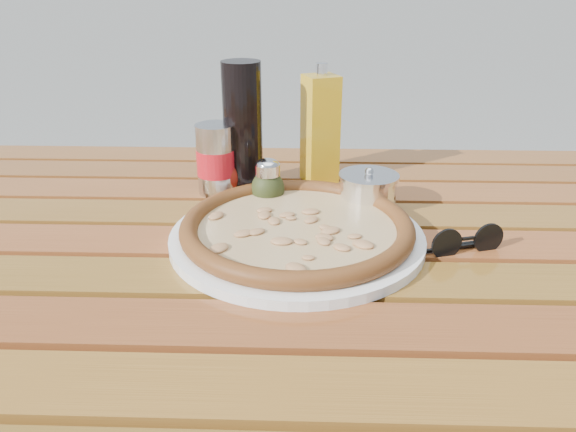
{
  "coord_description": "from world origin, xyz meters",
  "views": [
    {
      "loc": [
        0.02,
        -0.72,
        1.11
      ],
      "look_at": [
        0.0,
        0.02,
        0.78
      ],
      "focal_mm": 35.0,
      "sensor_mm": 36.0,
      "label": 1
    }
  ],
  "objects_px": {
    "sunglasses": "(466,242)",
    "table": "(288,286)",
    "dark_bottle": "(243,127)",
    "olive_oil_cruet": "(320,129)",
    "pepper_shaker": "(226,170)",
    "plate": "(297,237)",
    "soda_can": "(216,160)",
    "pizza": "(297,227)",
    "parmesan_tin": "(368,191)",
    "oregano_shaker": "(268,184)"
  },
  "relations": [
    {
      "from": "plate",
      "to": "sunglasses",
      "type": "distance_m",
      "value": 0.23
    },
    {
      "from": "parmesan_tin",
      "to": "sunglasses",
      "type": "distance_m",
      "value": 0.19
    },
    {
      "from": "soda_can",
      "to": "plate",
      "type": "bearing_deg",
      "value": -53.23
    },
    {
      "from": "table",
      "to": "plate",
      "type": "distance_m",
      "value": 0.08
    },
    {
      "from": "parmesan_tin",
      "to": "sunglasses",
      "type": "height_order",
      "value": "parmesan_tin"
    },
    {
      "from": "sunglasses",
      "to": "table",
      "type": "bearing_deg",
      "value": 156.74
    },
    {
      "from": "pizza",
      "to": "oregano_shaker",
      "type": "height_order",
      "value": "oregano_shaker"
    },
    {
      "from": "olive_oil_cruet",
      "to": "dark_bottle",
      "type": "bearing_deg",
      "value": -160.53
    },
    {
      "from": "table",
      "to": "pepper_shaker",
      "type": "height_order",
      "value": "pepper_shaker"
    },
    {
      "from": "oregano_shaker",
      "to": "parmesan_tin",
      "type": "bearing_deg",
      "value": -2.3
    },
    {
      "from": "table",
      "to": "parmesan_tin",
      "type": "distance_m",
      "value": 0.2
    },
    {
      "from": "soda_can",
      "to": "sunglasses",
      "type": "bearing_deg",
      "value": -29.74
    },
    {
      "from": "soda_can",
      "to": "olive_oil_cruet",
      "type": "xyz_separation_m",
      "value": [
        0.18,
        0.07,
        0.04
      ]
    },
    {
      "from": "dark_bottle",
      "to": "pepper_shaker",
      "type": "bearing_deg",
      "value": -150.75
    },
    {
      "from": "table",
      "to": "olive_oil_cruet",
      "type": "distance_m",
      "value": 0.31
    },
    {
      "from": "pizza",
      "to": "parmesan_tin",
      "type": "xyz_separation_m",
      "value": [
        0.11,
        0.12,
        0.01
      ]
    },
    {
      "from": "olive_oil_cruet",
      "to": "table",
      "type": "bearing_deg",
      "value": -100.99
    },
    {
      "from": "pizza",
      "to": "parmesan_tin",
      "type": "distance_m",
      "value": 0.17
    },
    {
      "from": "oregano_shaker",
      "to": "soda_can",
      "type": "height_order",
      "value": "soda_can"
    },
    {
      "from": "table",
      "to": "sunglasses",
      "type": "height_order",
      "value": "sunglasses"
    },
    {
      "from": "table",
      "to": "pepper_shaker",
      "type": "distance_m",
      "value": 0.25
    },
    {
      "from": "pizza",
      "to": "parmesan_tin",
      "type": "bearing_deg",
      "value": 47.75
    },
    {
      "from": "table",
      "to": "pizza",
      "type": "height_order",
      "value": "pizza"
    },
    {
      "from": "table",
      "to": "oregano_shaker",
      "type": "relative_size",
      "value": 17.07
    },
    {
      "from": "olive_oil_cruet",
      "to": "sunglasses",
      "type": "height_order",
      "value": "olive_oil_cruet"
    },
    {
      "from": "pepper_shaker",
      "to": "dark_bottle",
      "type": "distance_m",
      "value": 0.08
    },
    {
      "from": "soda_can",
      "to": "parmesan_tin",
      "type": "relative_size",
      "value": 1.03
    },
    {
      "from": "soda_can",
      "to": "parmesan_tin",
      "type": "xyz_separation_m",
      "value": [
        0.25,
        -0.07,
        -0.03
      ]
    },
    {
      "from": "dark_bottle",
      "to": "olive_oil_cruet",
      "type": "relative_size",
      "value": 1.05
    },
    {
      "from": "dark_bottle",
      "to": "olive_oil_cruet",
      "type": "bearing_deg",
      "value": 19.47
    },
    {
      "from": "parmesan_tin",
      "to": "soda_can",
      "type": "bearing_deg",
      "value": 165.33
    },
    {
      "from": "table",
      "to": "dark_bottle",
      "type": "height_order",
      "value": "dark_bottle"
    },
    {
      "from": "table",
      "to": "plate",
      "type": "height_order",
      "value": "plate"
    },
    {
      "from": "pepper_shaker",
      "to": "dark_bottle",
      "type": "relative_size",
      "value": 0.37
    },
    {
      "from": "dark_bottle",
      "to": "sunglasses",
      "type": "distance_m",
      "value": 0.41
    },
    {
      "from": "pepper_shaker",
      "to": "sunglasses",
      "type": "distance_m",
      "value": 0.42
    },
    {
      "from": "plate",
      "to": "dark_bottle",
      "type": "relative_size",
      "value": 1.64
    },
    {
      "from": "table",
      "to": "pizza",
      "type": "relative_size",
      "value": 4.12
    },
    {
      "from": "pizza",
      "to": "sunglasses",
      "type": "height_order",
      "value": "sunglasses"
    },
    {
      "from": "plate",
      "to": "parmesan_tin",
      "type": "relative_size",
      "value": 3.1
    },
    {
      "from": "table",
      "to": "soda_can",
      "type": "xyz_separation_m",
      "value": [
        -0.13,
        0.19,
        0.13
      ]
    },
    {
      "from": "table",
      "to": "olive_oil_cruet",
      "type": "xyz_separation_m",
      "value": [
        0.05,
        0.25,
        0.17
      ]
    },
    {
      "from": "pizza",
      "to": "sunglasses",
      "type": "bearing_deg",
      "value": -6.0
    },
    {
      "from": "plate",
      "to": "table",
      "type": "bearing_deg",
      "value": 172.92
    },
    {
      "from": "sunglasses",
      "to": "soda_can",
      "type": "bearing_deg",
      "value": 133.05
    },
    {
      "from": "pizza",
      "to": "oregano_shaker",
      "type": "relative_size",
      "value": 4.14
    },
    {
      "from": "table",
      "to": "pizza",
      "type": "xyz_separation_m",
      "value": [
        0.01,
        -0.0,
        0.1
      ]
    },
    {
      "from": "pepper_shaker",
      "to": "oregano_shaker",
      "type": "relative_size",
      "value": 1.0
    },
    {
      "from": "pepper_shaker",
      "to": "plate",
      "type": "bearing_deg",
      "value": -56.84
    },
    {
      "from": "table",
      "to": "pizza",
      "type": "bearing_deg",
      "value": -7.08
    }
  ]
}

